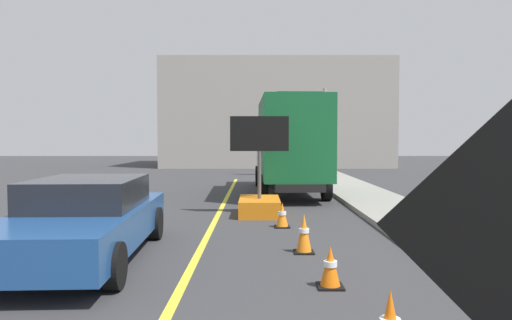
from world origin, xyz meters
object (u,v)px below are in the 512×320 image
arrow_board_trailer (259,197)px  box_truck (289,145)px  traffic_cone_mid_lane (330,267)px  pickup_car (85,219)px  highway_guide_sign (311,116)px  traffic_cone_curbside (282,215)px  traffic_cone_far_lane (304,234)px

arrow_board_trailer → box_truck: bearing=76.8°
traffic_cone_mid_lane → pickup_car: bearing=158.8°
highway_guide_sign → traffic_cone_curbside: 15.92m
arrow_board_trailer → traffic_cone_far_lane: bearing=-79.8°
highway_guide_sign → traffic_cone_mid_lane: size_ratio=8.57×
traffic_cone_mid_lane → traffic_cone_curbside: size_ratio=1.00×
traffic_cone_mid_lane → traffic_cone_far_lane: traffic_cone_far_lane is taller
arrow_board_trailer → traffic_cone_curbside: 1.93m
arrow_board_trailer → traffic_cone_mid_lane: arrow_board_trailer is taller
box_truck → highway_guide_sign: (1.83, 8.56, 1.54)m
highway_guide_sign → traffic_cone_mid_lane: (-2.06, -19.85, -3.14)m
box_truck → pickup_car: (-4.20, -9.76, -1.18)m
pickup_car → traffic_cone_curbside: pickup_car is taller
box_truck → highway_guide_sign: 8.89m
pickup_car → traffic_cone_far_lane: bearing=6.7°
box_truck → traffic_cone_curbside: (-0.65, -6.85, -1.60)m
arrow_board_trailer → traffic_cone_curbside: arrow_board_trailer is taller
traffic_cone_mid_lane → traffic_cone_far_lane: (-0.16, 1.98, 0.07)m
arrow_board_trailer → pickup_car: 5.64m
traffic_cone_far_lane → highway_guide_sign: bearing=82.9°
box_truck → traffic_cone_far_lane: (-0.39, -9.31, -1.53)m
traffic_cone_far_lane → traffic_cone_mid_lane: bearing=-85.4°
highway_guide_sign → traffic_cone_mid_lane: 20.20m
pickup_car → traffic_cone_far_lane: pickup_car is taller
traffic_cone_far_lane → traffic_cone_curbside: traffic_cone_far_lane is taller
arrow_board_trailer → box_truck: size_ratio=0.34×
box_truck → traffic_cone_far_lane: box_truck is taller
traffic_cone_far_lane → traffic_cone_curbside: 2.47m
box_truck → traffic_cone_far_lane: size_ratio=10.95×
traffic_cone_curbside → traffic_cone_mid_lane: bearing=-84.6°
traffic_cone_mid_lane → traffic_cone_curbside: (-0.42, 4.44, -0.00)m
box_truck → traffic_cone_far_lane: 9.44m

